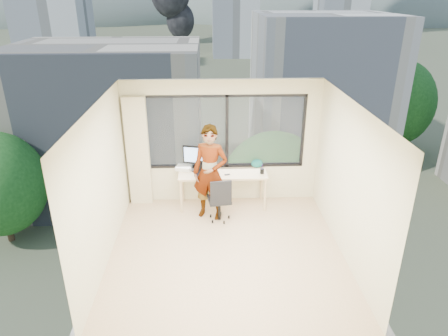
{
  "coord_description": "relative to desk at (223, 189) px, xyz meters",
  "views": [
    {
      "loc": [
        -0.28,
        -5.91,
        4.18
      ],
      "look_at": [
        0.0,
        1.0,
        1.15
      ],
      "focal_mm": 32.64,
      "sensor_mm": 36.0,
      "label": 1
    }
  ],
  "objects": [
    {
      "name": "near_bldg_b",
      "position": [
        12.0,
        36.34,
        -6.38
      ],
      "size": [
        14.0,
        13.0,
        16.0
      ],
      "primitive_type": "cube",
      "color": "white",
      "rests_on": "exterior_ground"
    },
    {
      "name": "window_wall",
      "position": [
        0.05,
        0.34,
        1.15
      ],
      "size": [
        3.3,
        0.16,
        1.55
      ],
      "primitive_type": null,
      "color": "black",
      "rests_on": "ground"
    },
    {
      "name": "chair",
      "position": [
        -0.09,
        -0.57,
        0.1
      ],
      "size": [
        0.55,
        0.55,
        0.94
      ],
      "primitive_type": null,
      "rotation": [
        0.0,
        0.0,
        0.15
      ],
      "color": "black",
      "rests_on": "floor"
    },
    {
      "name": "cellphone",
      "position": [
        0.09,
        -0.09,
        0.38
      ],
      "size": [
        0.12,
        0.08,
        0.01
      ],
      "primitive_type": "cube",
      "rotation": [
        0.0,
        0.0,
        0.29
      ],
      "color": "black",
      "rests_on": "desk"
    },
    {
      "name": "game_console",
      "position": [
        -0.8,
        0.22,
        0.41
      ],
      "size": [
        0.36,
        0.33,
        0.08
      ],
      "primitive_type": "cube",
      "rotation": [
        0.0,
        0.0,
        -0.23
      ],
      "color": "white",
      "rests_on": "desk"
    },
    {
      "name": "hill_a",
      "position": [
        -120.0,
        318.34,
        -14.38
      ],
      "size": [
        288.0,
        216.0,
        90.0
      ],
      "primitive_type": "ellipsoid",
      "color": "slate",
      "rests_on": "exterior_ground"
    },
    {
      "name": "exterior_ground",
      "position": [
        0.0,
        118.34,
        -14.38
      ],
      "size": [
        400.0,
        400.0,
        0.04
      ],
      "primitive_type": "cube",
      "color": "#515B3D",
      "rests_on": "ground"
    },
    {
      "name": "handbag",
      "position": [
        0.73,
        0.25,
        0.47
      ],
      "size": [
        0.25,
        0.15,
        0.19
      ],
      "primitive_type": "ellipsoid",
      "rotation": [
        0.0,
        0.0,
        -0.11
      ],
      "color": "#0D4E48",
      "rests_on": "desk"
    },
    {
      "name": "far_tower_d",
      "position": [
        -60.0,
        148.34,
        -3.38
      ],
      "size": [
        16.0,
        14.0,
        22.0
      ],
      "primitive_type": "cube",
      "color": "silver",
      "rests_on": "exterior_ground"
    },
    {
      "name": "laptop",
      "position": [
        -0.39,
        -0.06,
        0.49
      ],
      "size": [
        0.39,
        0.41,
        0.22
      ],
      "primitive_type": null,
      "rotation": [
        0.0,
        0.0,
        -0.14
      ],
      "color": "black",
      "rests_on": "desk"
    },
    {
      "name": "wall_front",
      "position": [
        0.0,
        -3.66,
        0.93
      ],
      "size": [
        4.0,
        0.01,
        2.6
      ],
      "primitive_type": "cube",
      "color": "beige",
      "rests_on": "ground"
    },
    {
      "name": "far_tower_a",
      "position": [
        -35.0,
        93.34,
        -0.38
      ],
      "size": [
        14.0,
        14.0,
        28.0
      ],
      "primitive_type": "cube",
      "color": "silver",
      "rests_on": "exterior_ground"
    },
    {
      "name": "tree_b",
      "position": [
        4.0,
        16.34,
        -9.88
      ],
      "size": [
        7.6,
        7.6,
        9.0
      ],
      "primitive_type": null,
      "color": "#1B501A",
      "rests_on": "exterior_ground"
    },
    {
      "name": "monitor",
      "position": [
        -0.54,
        0.14,
        0.65
      ],
      "size": [
        0.56,
        0.25,
        0.55
      ],
      "primitive_type": null,
      "rotation": [
        0.0,
        0.0,
        -0.26
      ],
      "color": "black",
      "rests_on": "desk"
    },
    {
      "name": "tree_a",
      "position": [
        -16.0,
        20.34,
        -10.38
      ],
      "size": [
        7.0,
        7.0,
        8.0
      ],
      "primitive_type": null,
      "color": "#1B501A",
      "rests_on": "exterior_ground"
    },
    {
      "name": "far_tower_c",
      "position": [
        45.0,
        138.34,
        -1.38
      ],
      "size": [
        15.0,
        15.0,
        26.0
      ],
      "primitive_type": "cube",
      "color": "silver",
      "rests_on": "exterior_ground"
    },
    {
      "name": "far_tower_b",
      "position": [
        8.0,
        118.34,
        0.62
      ],
      "size": [
        13.0,
        13.0,
        30.0
      ],
      "primitive_type": "cube",
      "color": "silver",
      "rests_on": "exterior_ground"
    },
    {
      "name": "ceiling",
      "position": [
        0.0,
        -1.66,
        2.23
      ],
      "size": [
        4.0,
        4.0,
        0.01
      ],
      "primitive_type": "cube",
      "color": "white",
      "rests_on": "ground"
    },
    {
      "name": "near_bldg_a",
      "position": [
        -9.0,
        28.34,
        -7.38
      ],
      "size": [
        16.0,
        12.0,
        14.0
      ],
      "primitive_type": "cube",
      "color": "beige",
      "rests_on": "exterior_ground"
    },
    {
      "name": "wall_left",
      "position": [
        -2.0,
        -1.66,
        0.93
      ],
      "size": [
        0.01,
        4.0,
        2.6
      ],
      "primitive_type": "cube",
      "color": "beige",
      "rests_on": "ground"
    },
    {
      "name": "floor",
      "position": [
        0.0,
        -1.66,
        -0.38
      ],
      "size": [
        4.0,
        4.0,
        0.01
      ],
      "primitive_type": "cube",
      "color": "tan",
      "rests_on": "ground"
    },
    {
      "name": "hill_b",
      "position": [
        100.0,
        318.34,
        -14.38
      ],
      "size": [
        300.0,
        220.0,
        96.0
      ],
      "primitive_type": "ellipsoid",
      "color": "slate",
      "rests_on": "exterior_ground"
    },
    {
      "name": "curtain",
      "position": [
        -1.72,
        0.22,
        0.77
      ],
      "size": [
        0.45,
        0.14,
        2.3
      ],
      "primitive_type": "cube",
      "color": "beige",
      "rests_on": "floor"
    },
    {
      "name": "pen_cup",
      "position": [
        0.8,
        -0.06,
        0.43
      ],
      "size": [
        0.1,
        0.1,
        0.11
      ],
      "primitive_type": "cylinder",
      "rotation": [
        0.0,
        0.0,
        0.26
      ],
      "color": "black",
      "rests_on": "desk"
    },
    {
      "name": "tree_c",
      "position": [
        22.0,
        38.34,
        -9.38
      ],
      "size": [
        8.4,
        8.4,
        10.0
      ],
      "primitive_type": null,
      "color": "#1B501A",
      "rests_on": "exterior_ground"
    },
    {
      "name": "person",
      "position": [
        -0.26,
        -0.42,
        0.57
      ],
      "size": [
        0.8,
        0.66,
        1.9
      ],
      "primitive_type": "imported",
      "rotation": [
        0.0,
        0.0,
        -0.34
      ],
      "color": "#2D2D33",
      "rests_on": "floor"
    },
    {
      "name": "wall_right",
      "position": [
        2.0,
        -1.66,
        0.93
      ],
      "size": [
        0.01,
        4.0,
        2.6
      ],
      "primitive_type": "cube",
      "color": "beige",
      "rests_on": "ground"
    },
    {
      "name": "desk",
      "position": [
        0.0,
        0.0,
        0.0
      ],
      "size": [
        1.8,
        0.6,
        0.75
      ],
      "primitive_type": "cube",
      "color": "tan",
      "rests_on": "floor"
    }
  ]
}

